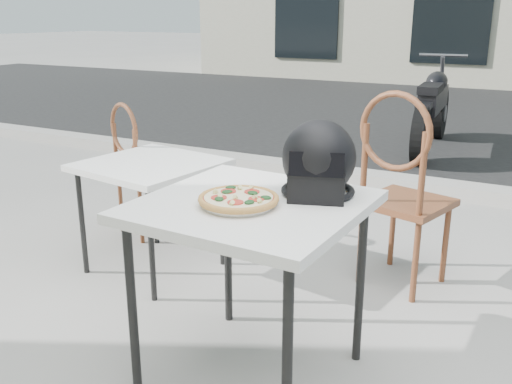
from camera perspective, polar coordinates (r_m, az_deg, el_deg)
The scene contains 9 objects.
curb at distance 5.20m, azimuth 20.96°, elevation -0.06°, with size 30.00×0.25×0.12m, color #A39F98.
cafe_table_main at distance 2.29m, azimuth -0.43°, elevation -2.65°, with size 0.88×0.88×0.80m.
plate at distance 2.21m, azimuth -1.75°, elevation -1.18°, with size 0.32×0.32×0.02m.
pizza at distance 2.21m, azimuth -1.75°, elevation -0.65°, with size 0.36×0.36×0.04m.
helmet at distance 2.32m, azimuth 6.28°, elevation 2.96°, with size 0.38×0.39×0.31m.
cafe_chair_main at distance 3.23m, azimuth 14.30°, elevation 1.03°, with size 0.54×0.54×1.14m.
cafe_table_side at distance 3.43m, azimuth -10.50°, elevation 1.98°, with size 0.82×0.82×0.68m.
cafe_chair_side at distance 4.04m, azimuth -11.74°, elevation 2.91°, with size 0.48×0.48×0.96m.
motorcycle at distance 6.89m, azimuth 17.24°, elevation 7.84°, with size 0.56×2.14×1.06m.
Camera 1 is at (0.53, -1.97, 1.51)m, focal length 40.00 mm.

